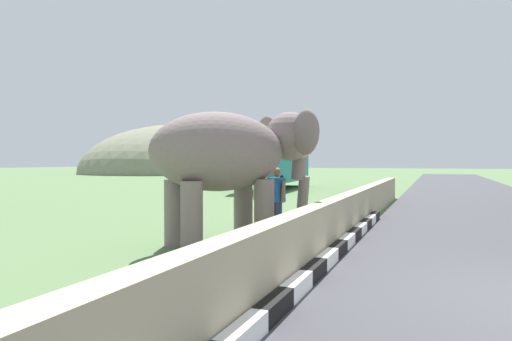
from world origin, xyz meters
TOP-DOWN VIEW (x-y plane):
  - striped_curb at (-0.35, 3.36)m, footprint 16.20×0.20m
  - barrier_parapet at (2.00, 3.66)m, footprint 28.00×0.36m
  - elephant at (2.33, 5.73)m, footprint 3.94×3.63m
  - person_handler at (3.67, 5.23)m, footprint 0.43×0.61m
  - bus_teal at (20.46, 11.29)m, footprint 10.08×3.28m
  - cow_near at (13.85, 9.68)m, footprint 1.92×0.82m
  - hill_east at (55.00, 38.76)m, footprint 36.39×29.11m

SIDE VIEW (x-z plane):
  - hill_east at x=55.00m, z-range -7.59..7.59m
  - striped_curb at x=-0.35m, z-range 0.00..0.24m
  - barrier_parapet at x=2.00m, z-range 0.00..1.00m
  - cow_near at x=13.85m, z-range 0.26..1.48m
  - person_handler at x=3.67m, z-range 0.10..1.75m
  - elephant at x=2.33m, z-range 0.47..3.44m
  - bus_teal at x=20.46m, z-range 0.33..3.83m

